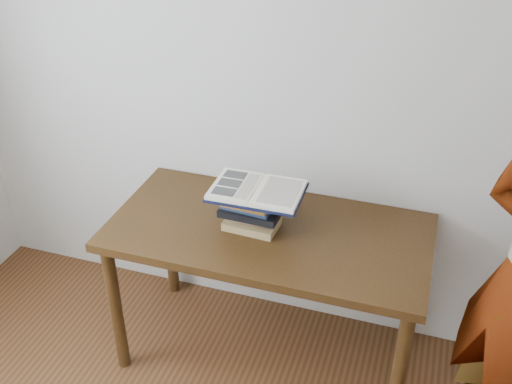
% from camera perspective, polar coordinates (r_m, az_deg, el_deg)
% --- Properties ---
extents(room_shell, '(3.54, 3.54, 2.62)m').
position_cam_1_polar(room_shell, '(1.21, -22.11, -4.48)').
color(room_shell, beige).
rests_on(room_shell, ground).
extents(desk, '(1.42, 0.71, 0.76)m').
position_cam_1_polar(desk, '(2.72, 1.18, -5.20)').
color(desk, '#3E280F').
rests_on(desk, ground).
extents(book_stack, '(0.27, 0.19, 0.18)m').
position_cam_1_polar(book_stack, '(2.63, -0.55, -1.56)').
color(book_stack, '#A08D52').
rests_on(book_stack, desk).
extents(open_book, '(0.40, 0.28, 0.03)m').
position_cam_1_polar(open_book, '(2.55, 0.12, 0.14)').
color(open_book, black).
rests_on(open_book, book_stack).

